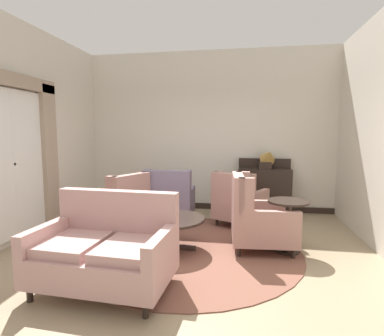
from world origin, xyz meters
TOP-DOWN VIEW (x-y plane):
  - ground at (0.00, 0.00)m, footprint 7.61×7.61m
  - wall_back at (0.00, 2.72)m, footprint 5.40×0.08m
  - wall_left at (-2.62, 0.82)m, footprint 0.08×3.80m
  - wall_right at (2.62, 0.82)m, footprint 0.08×3.80m
  - baseboard_back at (0.00, 2.66)m, footprint 5.24×0.03m
  - area_rug at (0.00, 0.30)m, footprint 3.16×3.16m
  - window_with_curtains at (-2.52, 0.12)m, footprint 0.12×1.86m
  - coffee_table at (-0.23, 0.23)m, footprint 0.95×0.95m
  - porcelain_vase at (-0.20, 0.20)m, footprint 0.16×0.16m
  - settee at (-0.65, -0.92)m, footprint 1.44×0.94m
  - armchair_near_window at (-0.58, 1.56)m, footprint 0.88×0.84m
  - armchair_beside_settee at (-1.31, 1.00)m, footprint 1.12×1.06m
  - armchair_foreground_right at (0.68, 1.57)m, footprint 1.02×1.07m
  - armchair_back_corner at (0.96, 0.46)m, footprint 0.92×0.79m
  - side_table at (1.37, 0.45)m, footprint 0.55×0.55m
  - sideboard at (1.17, 2.42)m, footprint 1.03×0.35m
  - gramophone at (1.21, 2.34)m, footprint 0.36×0.43m

SIDE VIEW (x-z plane):
  - ground at x=0.00m, z-range 0.00..0.00m
  - area_rug at x=0.00m, z-range 0.00..0.01m
  - baseboard_back at x=0.00m, z-range 0.00..0.12m
  - coffee_table at x=-0.23m, z-range 0.16..0.62m
  - settee at x=-0.65m, z-range -0.09..0.91m
  - armchair_beside_settee at x=-1.31m, z-range -0.07..0.90m
  - armchair_foreground_right at x=0.68m, z-range -0.06..0.90m
  - armchair_near_window at x=-0.58m, z-range -0.07..0.92m
  - side_table at x=1.37m, z-range 0.08..0.80m
  - armchair_back_corner at x=0.96m, z-range -0.09..0.98m
  - sideboard at x=1.17m, z-range -0.04..1.09m
  - porcelain_vase at x=-0.20m, z-range 0.45..0.81m
  - gramophone at x=1.21m, z-range 0.91..1.39m
  - window_with_curtains at x=-2.52m, z-range 0.12..2.57m
  - wall_back at x=0.00m, z-range 0.00..3.33m
  - wall_left at x=-2.62m, z-range 0.00..3.33m
  - wall_right at x=2.62m, z-range 0.00..3.33m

